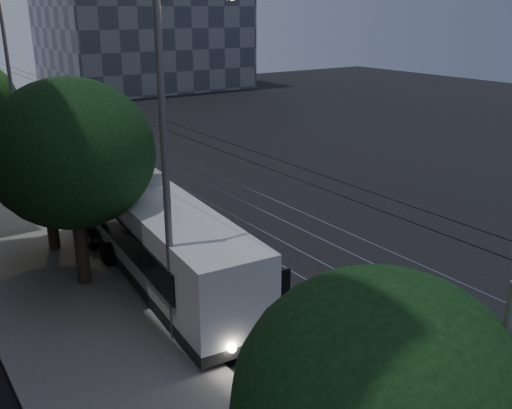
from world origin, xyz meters
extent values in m
plane|color=black|center=(0.00, 0.00, 0.00)|extent=(120.00, 120.00, 0.00)
cube|color=#92929A|center=(0.28, 20.00, 0.01)|extent=(0.08, 90.00, 0.02)
cube|color=#92929A|center=(1.72, 20.00, 0.01)|extent=(0.08, 90.00, 0.02)
cube|color=#92929A|center=(3.28, 20.00, 0.01)|extent=(0.08, 90.00, 0.02)
cube|color=#92929A|center=(4.72, 20.00, 0.01)|extent=(0.08, 90.00, 0.02)
cylinder|color=black|center=(-3.85, 20.00, 5.60)|extent=(0.02, 90.00, 0.02)
cylinder|color=black|center=(-3.15, 20.00, 5.60)|extent=(0.02, 90.00, 0.02)
cylinder|color=slate|center=(-5.30, 10.00, 3.00)|extent=(0.14, 0.14, 6.00)
cube|color=silver|center=(-4.06, 3.48, 1.71)|extent=(3.36, 11.69, 2.74)
cube|color=black|center=(-4.06, 3.48, 0.48)|extent=(3.40, 11.73, 0.34)
cube|color=black|center=(-4.06, 3.96, 1.83)|extent=(3.23, 9.30, 1.01)
cube|color=black|center=(-4.06, -2.25, 1.97)|extent=(2.15, 0.25, 1.25)
cube|color=black|center=(-4.06, 9.22, 1.92)|extent=(1.95, 0.23, 0.96)
cube|color=#25E332|center=(-4.06, -2.25, 2.84)|extent=(1.54, 0.18, 0.31)
cube|color=gray|center=(-4.06, 6.37, 3.32)|extent=(2.21, 2.27, 0.48)
sphere|color=white|center=(-4.88, -2.30, 0.72)|extent=(0.25, 0.25, 0.25)
sphere|color=white|center=(-3.24, -2.30, 0.72)|extent=(0.25, 0.25, 0.25)
cylinder|color=slate|center=(-4.35, 7.38, 4.39)|extent=(0.06, 4.35, 2.48)
cylinder|color=slate|center=(-3.77, 7.38, 4.39)|extent=(0.06, 4.35, 2.48)
cylinder|color=black|center=(-5.23, -0.21, 0.48)|extent=(0.29, 0.96, 0.96)
cylinder|color=black|center=(-2.88, -0.21, 0.48)|extent=(0.29, 0.96, 0.96)
cylinder|color=black|center=(-5.23, 6.02, 0.48)|extent=(0.29, 0.96, 0.96)
cylinder|color=black|center=(-2.88, 6.02, 0.48)|extent=(0.29, 0.96, 0.96)
cylinder|color=black|center=(-5.23, 7.87, 0.48)|extent=(0.29, 0.96, 0.96)
cylinder|color=black|center=(-2.88, 7.87, 0.48)|extent=(0.29, 0.96, 0.96)
imported|color=#A1A5A9|center=(-3.94, 9.85, 0.80)|extent=(3.52, 6.09, 1.60)
imported|color=#BABBBF|center=(-2.92, 18.92, 0.68)|extent=(3.04, 4.33, 1.37)
imported|color=white|center=(-2.85, 19.50, 0.64)|extent=(2.60, 4.65, 1.27)
imported|color=white|center=(-2.70, 24.92, 0.69)|extent=(1.54, 4.21, 1.38)
imported|color=white|center=(-2.70, 29.50, 0.63)|extent=(2.80, 3.98, 1.26)
ellipsoid|color=black|center=(-6.50, -8.96, 4.00)|extent=(4.31, 4.31, 3.88)
cylinder|color=#2D2019|center=(-6.51, 4.94, 1.39)|extent=(0.44, 0.44, 2.78)
ellipsoid|color=black|center=(-6.51, 4.94, 4.85)|extent=(5.52, 5.52, 4.97)
cylinder|color=#2D2019|center=(-6.50, 8.69, 1.33)|extent=(0.44, 0.44, 2.66)
ellipsoid|color=black|center=(-6.50, 8.69, 4.20)|extent=(4.11, 4.11, 3.70)
cylinder|color=slate|center=(-5.52, -0.10, 5.15)|extent=(0.20, 0.20, 10.30)
cylinder|color=slate|center=(-5.29, 18.89, 5.74)|extent=(0.20, 0.20, 11.48)
camera|label=1|loc=(-11.80, -13.57, 9.33)|focal=40.00mm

